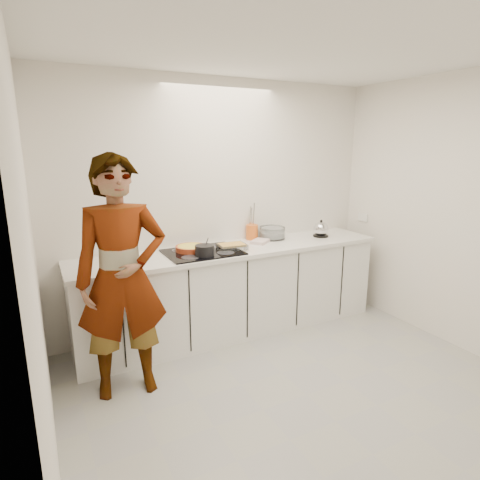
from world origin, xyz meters
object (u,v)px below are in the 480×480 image
tart_dish (191,248)px  kettle (321,230)px  hob (203,252)px  utensil_crock (252,232)px  mixing_bowl (272,233)px  cook (122,278)px  saucepan (205,250)px  baking_dish (232,246)px

tart_dish → kettle: kettle is taller
hob → utensil_crock: (0.70, 0.27, 0.08)m
mixing_bowl → kettle: kettle is taller
hob → tart_dish: bearing=139.3°
hob → kettle: bearing=1.1°
hob → cook: size_ratio=0.38×
cook → utensil_crock: bearing=32.8°
kettle → cook: size_ratio=0.12×
kettle → utensil_crock: kettle is taller
hob → saucepan: bearing=-105.4°
mixing_bowl → utensil_crock: bearing=160.1°
mixing_bowl → kettle: size_ratio=1.48×
saucepan → baking_dish: 0.35m
baking_dish → kettle: kettle is taller
utensil_crock → mixing_bowl: bearing=-19.9°
saucepan → mixing_bowl: size_ratio=0.70×
saucepan → baking_dish: saucepan is taller
mixing_bowl → kettle: 0.57m
cook → baking_dish: bearing=27.9°
kettle → cook: bearing=-166.9°
tart_dish → utensil_crock: utensil_crock is taller
utensil_crock → hob: bearing=-158.6°
tart_dish → mixing_bowl: mixing_bowl is taller
kettle → cook: (-2.34, -0.54, -0.05)m
tart_dish → utensil_crock: bearing=14.0°
saucepan → baking_dish: (0.33, 0.09, -0.02)m
tart_dish → kettle: (1.55, -0.05, 0.04)m
saucepan → utensil_crock: bearing=29.5°
baking_dish → mixing_bowl: mixing_bowl is taller
baking_dish → hob: bearing=170.1°
hob → kettle: kettle is taller
tart_dish → baking_dish: 0.40m
baking_dish → cook: (-1.17, -0.47, -0.01)m
tart_dish → cook: cook is taller
utensil_crock → cook: 1.76m
baking_dish → utensil_crock: size_ratio=1.77×
hob → baking_dish: (0.29, -0.05, 0.04)m
mixing_bowl → cook: 1.93m
saucepan → baking_dish: size_ratio=0.77×
utensil_crock → cook: size_ratio=0.09×
saucepan → mixing_bowl: 1.02m
utensil_crock → cook: bearing=-153.4°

